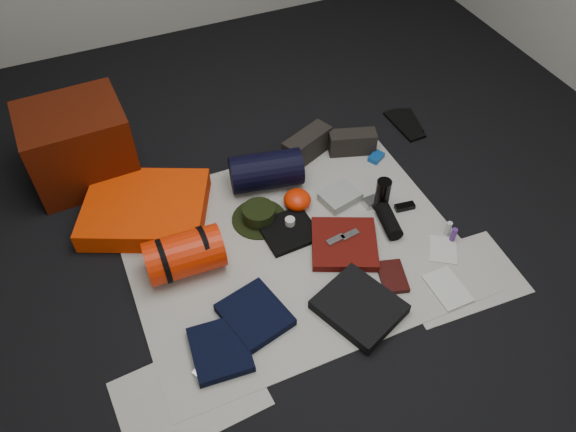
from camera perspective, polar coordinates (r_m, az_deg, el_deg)
name	(u,v)px	position (r m, az deg, el deg)	size (l,w,h in m)	color
floor	(292,247)	(2.83, 0.40, -3.12)	(4.50, 4.50, 0.02)	black
newspaper_mat	(292,245)	(2.82, 0.40, -2.95)	(1.60, 1.30, 0.01)	beige
newspaper_sheet_front_left	(189,394)	(2.43, -9.98, -17.36)	(0.58, 0.40, 0.00)	beige
newspaper_sheet_front_right	(458,277)	(2.82, 16.93, -5.96)	(0.58, 0.40, 0.00)	beige
red_cabinet	(79,145)	(3.22, -20.51, 6.77)	(0.52, 0.44, 0.44)	#4A1305
sleeping_pad	(146,209)	(2.99, -14.26, 0.72)	(0.61, 0.50, 0.11)	#FA3802
stuff_sack	(184,255)	(2.68, -10.48, -3.89)	(0.21, 0.21, 0.36)	red
sack_strap_left	(164,261)	(2.67, -12.52, -4.51)	(0.22, 0.22, 0.03)	black
sack_strap_right	(205,248)	(2.69, -8.45, -3.22)	(0.22, 0.22, 0.03)	black
navy_duffel	(266,171)	(3.04, -2.23, 4.61)	(0.20, 0.20, 0.39)	black
boonie_brim	(259,219)	(2.92, -2.94, -0.29)	(0.29, 0.29, 0.01)	black
boonie_crown	(259,213)	(2.89, -2.98, 0.26)	(0.17, 0.17, 0.07)	black
hiking_boot_left	(307,145)	(3.23, 1.95, 7.18)	(0.30, 0.11, 0.15)	black
hiking_boot_right	(352,142)	(3.29, 6.54, 7.45)	(0.27, 0.10, 0.13)	black
flip_flop_left	(404,125)	(3.57, 11.73, 9.07)	(0.11, 0.30, 0.02)	black
flip_flop_right	(410,121)	(3.61, 12.30, 9.44)	(0.09, 0.24, 0.01)	black
trousers_navy_a	(220,350)	(2.47, -6.91, -13.33)	(0.24, 0.27, 0.04)	black
trousers_navy_b	(255,315)	(2.55, -3.39, -9.99)	(0.25, 0.29, 0.05)	black
trousers_charcoal	(359,307)	(2.58, 7.24, -9.13)	(0.30, 0.35, 0.05)	black
black_tshirt	(289,231)	(2.85, 0.07, -1.51)	(0.26, 0.25, 0.03)	black
red_shirt	(344,244)	(2.80, 5.73, -2.83)	(0.32, 0.32, 0.04)	#550E09
orange_stuff_sack	(297,200)	(2.95, 0.95, 1.66)	(0.15, 0.15, 0.10)	red
first_aid_pouch	(340,197)	(3.01, 5.32, 1.95)	(0.20, 0.15, 0.05)	gray
water_bottle	(382,195)	(2.95, 9.57, 2.12)	(0.08, 0.08, 0.19)	black
speaker	(389,221)	(2.91, 10.18, -0.49)	(0.08, 0.08, 0.21)	black
compact_camera	(373,202)	(3.02, 8.61, 1.46)	(0.10, 0.06, 0.04)	#B0AFB5
cyan_case	(376,157)	(3.29, 8.95, 5.93)	(0.09, 0.06, 0.03)	#0E438F
toiletry_purple	(453,235)	(2.92, 16.46, -1.86)	(0.03, 0.03, 0.08)	#52277F
toiletry_clear	(448,229)	(2.94, 15.97, -1.24)	(0.03, 0.03, 0.09)	#B2B7B3
paperback_book	(393,277)	(2.72, 10.57, -6.07)	(0.12, 0.18, 0.03)	black
map_booklet	(448,288)	(2.75, 15.90, -7.09)	(0.15, 0.22, 0.01)	beige
map_printout	(443,250)	(2.89, 15.47, -3.30)	(0.13, 0.17, 0.01)	beige
sunglasses	(405,207)	(3.03, 11.77, 0.93)	(0.11, 0.04, 0.03)	black
key_cluster	(203,371)	(2.45, -8.58, -15.34)	(0.07, 0.07, 0.01)	#B0AFB5
tape_roll	(290,222)	(2.85, 0.20, -0.57)	(0.05, 0.05, 0.04)	beige
energy_bar_a	(336,240)	(2.78, 4.85, -2.42)	(0.10, 0.04, 0.01)	#B0AFB5
energy_bar_b	(350,235)	(2.81, 6.31, -1.92)	(0.10, 0.04, 0.01)	#B0AFB5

